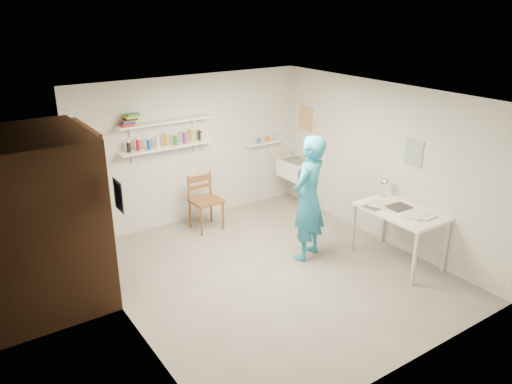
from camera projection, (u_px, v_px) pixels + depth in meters
floor at (272, 273)px, 6.81m from camera, size 4.00×4.50×0.02m
ceiling at (275, 96)px, 5.94m from camera, size 4.00×4.50×0.02m
wall_back at (192, 149)px, 8.12m from camera, size 4.00×0.02×2.40m
wall_front at (416, 262)px, 4.63m from camera, size 4.00×0.02×2.40m
wall_left at (121, 228)px, 5.32m from camera, size 0.02×4.50×2.40m
wall_right at (383, 163)px, 7.42m from camera, size 0.02×4.50×2.40m
doorway_recess at (95, 212)px, 6.22m from camera, size 0.02×0.90×2.00m
corridor_box at (34, 222)px, 5.83m from camera, size 1.40×1.50×2.10m
door_lintel at (86, 130)px, 5.85m from camera, size 0.06×1.05×0.10m
door_jamb_near at (110, 226)px, 5.84m from camera, size 0.06×0.10×2.00m
door_jamb_far at (85, 200)px, 6.62m from camera, size 0.06×0.10×2.00m
shelf_lower at (167, 147)px, 7.71m from camera, size 1.50×0.22×0.03m
shelf_upper at (165, 122)px, 7.56m from camera, size 1.50×0.22×0.03m
ledge_shelf at (263, 143)px, 8.79m from camera, size 0.70×0.14×0.03m
poster_left at (118, 196)px, 5.25m from camera, size 0.01×0.28×0.36m
poster_right_a at (306, 118)px, 8.68m from camera, size 0.01×0.34×0.42m
poster_right_b at (414, 153)px, 6.88m from camera, size 0.01×0.30×0.38m
belfast_sink at (297, 169)px, 8.78m from camera, size 0.48×0.60×0.30m
man at (308, 199)px, 6.92m from camera, size 0.77×0.65×1.80m
wall_clock at (304, 173)px, 7.01m from camera, size 0.31×0.16×0.32m
wooden_chair at (206, 201)px, 7.94m from camera, size 0.47×0.44×0.98m
work_table at (398, 236)px, 6.96m from camera, size 0.71×1.18×0.79m
desk_lamp at (386, 182)px, 7.21m from camera, size 0.15×0.15×0.15m
spray_cans at (166, 141)px, 7.67m from camera, size 1.31×0.06×0.17m
book_stack at (130, 120)px, 7.24m from camera, size 0.28×0.14×0.17m
ledge_pots at (263, 140)px, 8.77m from camera, size 0.48×0.07×0.09m
papers at (401, 209)px, 6.82m from camera, size 0.30×0.22×0.02m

